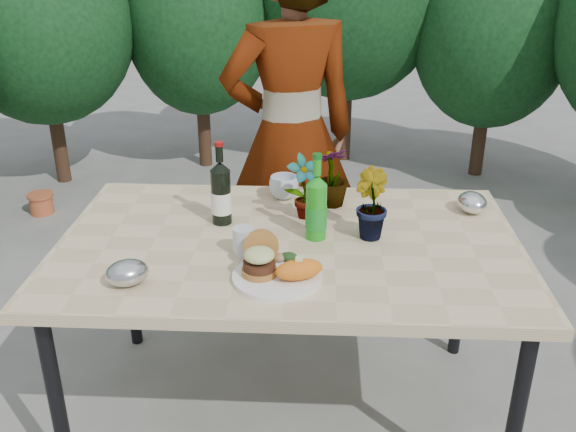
{
  "coord_description": "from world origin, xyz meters",
  "views": [
    {
      "loc": [
        0.1,
        -1.99,
        1.75
      ],
      "look_at": [
        0.0,
        -0.08,
        0.88
      ],
      "focal_mm": 40.0,
      "sensor_mm": 36.0,
      "label": 1
    }
  ],
  "objects_px": {
    "dinner_plate": "(277,277)",
    "patio_table": "(289,255)",
    "wine_bottle": "(221,194)",
    "person": "(290,137)"
  },
  "relations": [
    {
      "from": "wine_bottle",
      "to": "patio_table",
      "type": "bearing_deg",
      "value": -37.26
    },
    {
      "from": "wine_bottle",
      "to": "person",
      "type": "xyz_separation_m",
      "value": [
        0.22,
        0.67,
        0.0
      ]
    },
    {
      "from": "patio_table",
      "to": "wine_bottle",
      "type": "bearing_deg",
      "value": 151.77
    },
    {
      "from": "dinner_plate",
      "to": "wine_bottle",
      "type": "distance_m",
      "value": 0.47
    },
    {
      "from": "patio_table",
      "to": "person",
      "type": "bearing_deg",
      "value": 92.43
    },
    {
      "from": "dinner_plate",
      "to": "patio_table",
      "type": "bearing_deg",
      "value": 84.82
    },
    {
      "from": "wine_bottle",
      "to": "person",
      "type": "height_order",
      "value": "person"
    },
    {
      "from": "patio_table",
      "to": "person",
      "type": "height_order",
      "value": "person"
    },
    {
      "from": "dinner_plate",
      "to": "person",
      "type": "xyz_separation_m",
      "value": [
        -0.01,
        1.07,
        0.11
      ]
    },
    {
      "from": "patio_table",
      "to": "wine_bottle",
      "type": "distance_m",
      "value": 0.33
    }
  ]
}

